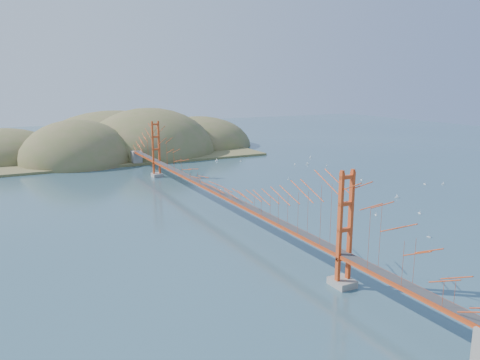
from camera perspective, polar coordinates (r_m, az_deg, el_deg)
name	(u,v)px	position (r m, az deg, el deg)	size (l,w,h in m)	color
ground	(216,212)	(72.53, -2.91, -3.86)	(320.00, 320.00, 0.00)	#325465
bridge	(215,167)	(71.09, -3.04, 1.62)	(2.20, 94.40, 12.00)	gray
far_headlands	(123,151)	(137.09, -14.04, 3.39)	(84.00, 58.00, 25.00)	brown
sailboat_11	(443,184)	(99.25, 23.52, -0.42)	(0.52, 0.52, 0.56)	white
sailboat_6	(429,236)	(65.58, 22.03, -6.38)	(0.53, 0.53, 0.57)	white
sailboat_16	(288,179)	(96.02, 5.93, 0.15)	(0.54, 0.54, 0.57)	white
sailboat_0	(420,213)	(76.39, 21.07, -3.74)	(0.51, 0.55, 0.62)	white
sailboat_8	(295,164)	(112.72, 6.69, 1.91)	(0.54, 0.54, 0.58)	white
sailboat_12	(217,160)	(117.63, -2.86, 2.42)	(0.66, 0.58, 0.75)	white
sailboat_2	(397,197)	(85.16, 18.58, -1.96)	(0.65, 0.65, 0.72)	white
sailboat_9	(425,184)	(97.96, 21.61, -0.41)	(0.45, 0.54, 0.63)	white
sailboat_7	(307,164)	(113.63, 8.20, 1.96)	(0.64, 0.59, 0.72)	white
sailboat_5	(362,180)	(97.84, 14.61, 0.05)	(0.62, 0.64, 0.72)	white
sailboat_15	(241,161)	(116.77, 0.10, 2.35)	(0.48, 0.51, 0.57)	white
sailboat_3	(221,191)	(84.78, -2.37, -1.39)	(0.62, 0.50, 0.73)	white
sailboat_4	(327,165)	(112.25, 10.51, 1.75)	(0.62, 0.62, 0.65)	white
sailboat_14	(376,215)	(73.25, 16.24, -4.07)	(0.53, 0.54, 0.61)	white
sailboat_1	(356,184)	(93.02, 13.96, -0.53)	(0.70, 0.70, 0.75)	white
sailboat_extra_0	(310,157)	(123.53, 8.58, 2.76)	(0.56, 0.49, 0.64)	white
sailboat_extra_1	(218,190)	(85.88, -2.72, -1.22)	(0.68, 0.68, 0.73)	white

